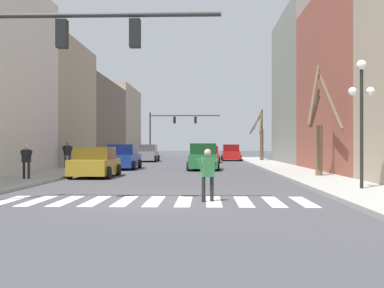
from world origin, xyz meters
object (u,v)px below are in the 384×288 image
Objects in this scene: pedestrian_crossing_street at (26,158)px; pedestrian_on_left_sidewalk at (67,152)px; traffic_signal_near at (50,56)px; traffic_signal_far at (172,124)px; pedestrian_on_right_sidewalk at (208,171)px; car_parked_right_far at (123,158)px; street_tree_left_near at (261,135)px; car_parked_right_near at (203,158)px; car_driving_toward_lane at (231,153)px; street_lamp_right_corner at (362,98)px; car_parked_left_near at (148,154)px; car_driving_away_lane at (95,163)px; car_at_intersection at (209,155)px; street_tree_right_far at (319,127)px.

pedestrian_on_left_sidewalk is at bearing 114.45° from pedestrian_crossing_street.
traffic_signal_near is 4.08× the size of pedestrian_on_left_sidewalk.
pedestrian_on_right_sidewalk is (4.17, -41.67, -3.34)m from traffic_signal_far.
street_tree_left_near reaches higher than car_parked_right_far.
pedestrian_on_left_sidewalk reaches higher than car_parked_right_near.
traffic_signal_far is 1.63× the size of street_tree_left_near.
traffic_signal_near is 1.60× the size of car_parked_right_near.
car_driving_toward_lane is at bearing 87.42° from pedestrian_crossing_street.
street_lamp_right_corner reaches higher than pedestrian_on_left_sidewalk.
traffic_signal_near is 35.39m from street_tree_left_near.
car_driving_toward_lane is at bearing -71.08° from car_parked_left_near.
traffic_signal_far is 31.75m from car_driving_away_lane.
car_driving_away_lane is 2.61× the size of pedestrian_on_right_sidewalk.
pedestrian_crossing_street is at bearing 159.93° from car_at_intersection.
car_driving_toward_lane is at bearing -9.12° from car_parked_right_near.
street_tree_left_near reaches higher than pedestrian_crossing_street.
car_driving_toward_lane is at bearing 63.80° from pedestrian_on_right_sidewalk.
traffic_signal_near is 10.75m from street_lamp_right_corner.
traffic_signal_near is at bearing -114.44° from pedestrian_on_left_sidewalk.
street_lamp_right_corner is 6.69m from pedestrian_on_right_sidewalk.
street_lamp_right_corner is at bearing -158.59° from car_parked_right_near.
car_at_intersection is (5.04, 31.01, -3.62)m from traffic_signal_near.
traffic_signal_far is 42.01m from pedestrian_on_right_sidewalk.
car_parked_left_near is at bearing 110.99° from street_lamp_right_corner.
car_driving_toward_lane is (2.95, 18.40, -0.02)m from car_parked_right_near.
pedestrian_on_right_sidewalk is at bearing -179.26° from car_parked_right_near.
car_at_intersection is at bearing 100.58° from street_lamp_right_corner.
traffic_signal_far is at bearing -11.94° from car_parked_left_near.
car_parked_right_far is at bearing 153.98° from car_driving_toward_lane.
pedestrian_on_right_sidewalk is (9.35, -16.37, -0.28)m from pedestrian_on_left_sidewalk.
car_at_intersection is (-5.22, 27.93, -2.65)m from street_lamp_right_corner.
pedestrian_on_left_sidewalk is 0.34× the size of street_tree_left_near.
car_parked_right_far is (-1.23, 18.49, -3.56)m from traffic_signal_near.
car_at_intersection is 1.00× the size of car_driving_away_lane.
street_tree_left_near reaches higher than car_parked_left_near.
car_parked_left_near is 16.92m from pedestrian_on_left_sidewalk.
car_driving_toward_lane is 31.02m from pedestrian_crossing_street.
street_lamp_right_corner reaches higher than car_at_intersection.
traffic_signal_far is 4.82× the size of pedestrian_on_left_sidewalk.
car_parked_left_near is (-5.79, 15.40, -0.02)m from car_parked_right_near.
pedestrian_on_left_sidewalk is (-9.13, -1.18, 0.38)m from car_parked_right_near.
traffic_signal_near is 18.71m from car_parked_right_near.
car_driving_away_lane is (-8.66, -25.79, -0.07)m from car_driving_toward_lane.
street_tree_left_near is at bearing 90.15° from street_tree_right_far.
car_parked_right_far reaches higher than car_at_intersection.
car_parked_left_near is 2.59× the size of pedestrian_on_left_sidewalk.
street_tree_right_far reaches higher than street_tree_left_near.
car_parked_right_near is 17.13m from street_tree_left_near.
traffic_signal_far reaches higher than car_at_intersection.
car_at_intersection is 2.29× the size of pedestrian_on_left_sidewalk.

